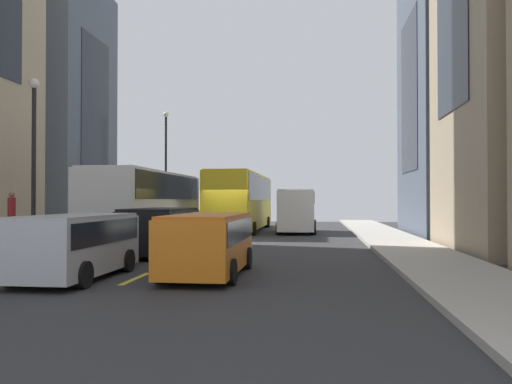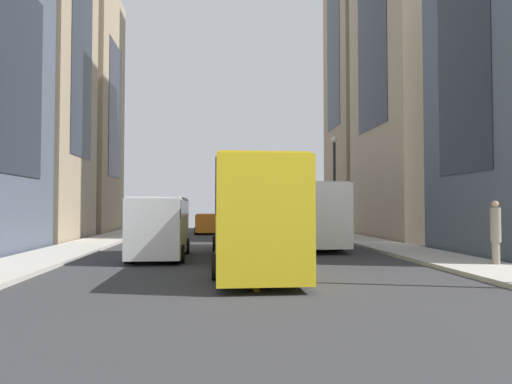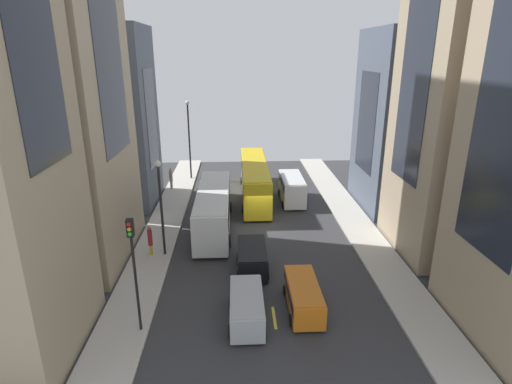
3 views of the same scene
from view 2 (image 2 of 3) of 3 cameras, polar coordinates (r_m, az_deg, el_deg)
The scene contains 21 objects.
ground_plane at distance 25.12m, azimuth -2.87°, elevation -6.91°, with size 43.10×43.10×0.00m, color #333335.
sidewalk_west at distance 26.73m, azimuth 14.90°, elevation -6.38°, with size 2.87×44.00×0.15m, color #B2ADA3.
sidewalk_east at distance 26.05m, azimuth -21.12°, elevation -6.43°, with size 2.87×44.00×0.15m, color #B2ADA3.
lane_stripe_0 at distance 46.06m, azimuth -4.03°, elevation -4.64°, with size 0.16×2.00×0.01m, color yellow.
lane_stripe_1 at distance 37.68m, azimuth -3.72°, elevation -5.24°, with size 0.16×2.00×0.01m, color yellow.
lane_stripe_2 at distance 29.30m, azimuth -3.23°, elevation -6.18°, with size 0.16×2.00×0.01m, color yellow.
lane_stripe_3 at distance 20.94m, azimuth -2.36°, elevation -7.88°, with size 0.16×2.00×0.01m, color yellow.
lane_stripe_4 at distance 12.63m, azimuth -0.29°, elevation -11.82°, with size 0.16×2.00×0.01m, color yellow.
building_west_0 at distance 46.06m, azimuth 15.19°, elevation 21.98°, with size 8.29×7.52×41.61m.
building_east_0 at distance 42.38m, azimuth -23.79°, elevation 9.69°, with size 9.23×8.33×21.20m.
building_east_1 at distance 33.92m, azimuth -29.25°, elevation 15.20°, with size 9.35×7.97×24.06m.
city_bus_white at distance 25.73m, azimuth 5.77°, elevation -2.30°, with size 2.80×11.51×3.35m.
streetcar_yellow at distance 17.65m, azimuth -1.24°, elevation -2.10°, with size 2.70×13.66×3.59m.
delivery_van_white at distance 19.38m, azimuth -12.16°, elevation -3.85°, with size 2.25×5.51×2.58m.
car_orange_0 at distance 36.86m, azimuth -6.33°, elevation -3.83°, with size 1.88×4.57×1.61m.
car_silver_1 at distance 37.87m, azimuth -1.41°, elevation -3.80°, with size 1.94×4.33×1.61m.
car_black_2 at distance 32.38m, azimuth -1.64°, elevation -4.04°, with size 2.06×4.13×1.68m.
pedestrian_walking_far at distance 31.41m, azimuth 11.75°, elevation -3.46°, with size 0.32×0.32×2.18m.
pedestrian_waiting_curb at distance 17.99m, azimuth 28.40°, elevation -4.34°, with size 0.35×0.35×2.26m.
traffic_light_near_corner at distance 39.35m, azimuth 6.62°, elevation 1.38°, with size 0.32×0.44×6.22m.
streetlamp_near at distance 31.19m, azimuth 10.04°, elevation 2.17°, with size 0.44×0.44×6.92m.
Camera 2 is at (1.11, 25.00, 2.17)m, focal length 31.16 mm.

